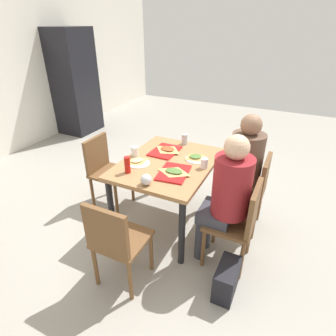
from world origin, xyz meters
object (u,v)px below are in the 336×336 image
object	(u,v)px
person_in_brown_jacket	(242,164)
paper_plate_near_edge	(196,159)
drink_fridge	(75,83)
handbag	(227,279)
condiment_bottle	(127,165)
pizza_slice_a	(174,171)
plastic_cup_a	(135,151)
plastic_cup_b	(204,163)
soda_can	(185,139)
chair_near_left	(240,220)
chair_far_side	(105,167)
paper_plate_center	(139,163)
pizza_slice_d	(196,157)
chair_near_right	(252,188)
chair_left_end	(115,240)
tray_red_near	(174,173)
tray_red_far	(165,151)
person_in_red	(227,192)
pizza_slice_b	(168,149)
main_table	(168,170)
foil_bundle	(146,180)
pizza_slice_c	(137,161)

from	to	relation	value
person_in_brown_jacket	paper_plate_near_edge	bearing A→B (deg)	104.34
drink_fridge	handbag	bearing A→B (deg)	-123.84
condiment_bottle	handbag	xyz separation A→B (m)	(-0.27, -1.08, -0.68)
pizza_slice_a	handbag	bearing A→B (deg)	-122.44
plastic_cup_a	plastic_cup_b	xyz separation A→B (m)	(0.06, -0.74, 0.00)
paper_plate_near_edge	soda_can	bearing A→B (deg)	40.28
chair_near_left	chair_far_side	world-z (taller)	same
chair_near_left	paper_plate_center	bearing A→B (deg)	83.94
chair_far_side	pizza_slice_d	world-z (taller)	chair_far_side
chair_near_right	chair_left_end	distance (m)	1.48
chair_far_side	drink_fridge	size ratio (longest dim) A/B	0.44
tray_red_near	tray_red_far	bearing A→B (deg)	35.80
plastic_cup_a	paper_plate_near_edge	bearing A→B (deg)	-72.16
paper_plate_center	paper_plate_near_edge	distance (m)	0.59
chair_near_left	plastic_cup_a	size ratio (longest dim) A/B	8.44
person_in_red	pizza_slice_b	size ratio (longest dim) A/B	4.67
paper_plate_near_edge	handbag	distance (m)	1.17
chair_far_side	plastic_cup_a	size ratio (longest dim) A/B	8.44
chair_left_end	tray_red_far	distance (m)	1.18
paper_plate_center	chair_far_side	bearing A→B (deg)	73.77
person_in_red	condiment_bottle	bearing A→B (deg)	95.24
person_in_red	pizza_slice_d	size ratio (longest dim) A/B	5.33
person_in_brown_jacket	condiment_bottle	distance (m)	1.13
pizza_slice_a	pizza_slice_d	bearing A→B (deg)	-9.29
person_in_brown_jacket	chair_near_right	bearing A→B (deg)	-90.00
condiment_bottle	handbag	world-z (taller)	condiment_bottle
person_in_red	person_in_brown_jacket	bearing A→B (deg)	0.00
main_table	plastic_cup_b	bearing A→B (deg)	-85.67
handbag	pizza_slice_a	bearing A→B (deg)	57.56
chair_near_left	chair_far_side	xyz separation A→B (m)	(0.28, 1.64, 0.00)
chair_far_side	drink_fridge	bearing A→B (deg)	47.77
tray_red_near	pizza_slice_a	size ratio (longest dim) A/B	1.49
tray_red_far	drink_fridge	distance (m)	3.18
paper_plate_near_edge	pizza_slice_d	xyz separation A→B (m)	(0.02, 0.02, 0.01)
paper_plate_center	main_table	bearing A→B (deg)	-54.92
person_in_red	soda_can	xyz separation A→B (m)	(0.76, 0.70, 0.07)
tray_red_near	foil_bundle	bearing A→B (deg)	155.01
main_table	condiment_bottle	xyz separation A→B (m)	(-0.37, 0.24, 0.18)
chair_near_left	chair_near_right	xyz separation A→B (m)	(0.56, 0.00, 0.00)
chair_far_side	pizza_slice_d	size ratio (longest dim) A/B	3.59
paper_plate_center	soda_can	size ratio (longest dim) A/B	1.80
pizza_slice_c	condiment_bottle	xyz separation A→B (m)	(-0.22, -0.03, 0.06)
pizza_slice_a	pizza_slice_d	size ratio (longest dim) A/B	1.03
pizza_slice_d	chair_near_left	bearing A→B (deg)	-128.33
pizza_slice_b	soda_can	bearing A→B (deg)	-19.14
main_table	chair_left_end	xyz separation A→B (m)	(-0.95, 0.00, -0.16)
paper_plate_center	pizza_slice_a	xyz separation A→B (m)	(-0.03, -0.40, 0.02)
plastic_cup_b	soda_can	xyz separation A→B (m)	(0.45, 0.39, 0.01)
plastic_cup_a	pizza_slice_a	bearing A→B (deg)	-107.96
pizza_slice_b	person_in_red	bearing A→B (deg)	-122.44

